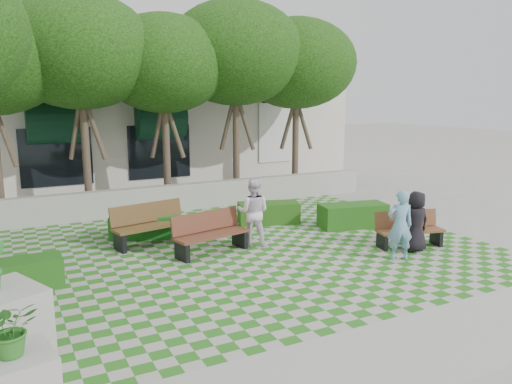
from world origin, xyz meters
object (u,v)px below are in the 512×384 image
bench_east (409,230)px  bench_west (151,225)px  bench_mid (210,234)px  person_dark (416,222)px  planter_front (15,373)px  person_blue (400,225)px  hedge_midright (269,213)px  person_white (253,212)px  hedge_east (353,216)px  hedge_midleft (144,226)px  hedge_west (15,276)px

bench_east → bench_west: bench_west is taller
bench_mid → person_dark: 5.19m
planter_front → person_blue: person_blue is taller
bench_east → hedge_midright: bench_east is taller
person_dark → person_white: size_ratio=0.87×
hedge_east → bench_mid: bearing=-175.7°
person_dark → person_white: (-3.39, 2.38, 0.12)m
hedge_midleft → person_dark: (5.76, -4.41, 0.45)m
bench_east → bench_west: size_ratio=0.86×
hedge_west → person_blue: (8.27, -2.10, 0.54)m
hedge_east → hedge_west: 9.25m
hedge_midright → planter_front: (-7.32, -6.95, 0.30)m
bench_mid → bench_east: bearing=-33.3°
hedge_midleft → person_white: size_ratio=1.02×
hedge_midleft → person_dark: size_ratio=1.18×
hedge_west → planter_front: bearing=-91.6°
bench_east → person_blue: (-1.02, -0.73, 0.41)m
person_white → hedge_west: bearing=42.4°
hedge_midright → hedge_east: bearing=-37.8°
hedge_midleft → person_white: person_white is taller
hedge_east → hedge_midright: hedge_east is taller
hedge_east → person_blue: 3.14m
hedge_west → planter_front: (-0.13, -4.53, 0.30)m
person_white → bench_east: bearing=-172.9°
hedge_midright → person_white: bearing=-128.9°
hedge_midright → person_dark: (1.93, -4.19, 0.45)m
hedge_east → person_white: person_white is taller
person_white → bench_mid: bearing=41.6°
person_dark → hedge_midleft: bearing=-32.8°
bench_mid → person_white: bearing=-6.9°
hedge_east → hedge_midleft: size_ratio=1.10×
bench_mid → hedge_midleft: 2.42m
person_white → hedge_midright: bearing=-92.7°
hedge_west → person_blue: bearing=-14.2°
bench_west → person_white: bearing=-40.8°
bench_east → person_white: person_white is taller
planter_front → person_white: size_ratio=0.85×
person_blue → bench_west: bearing=-16.7°
planter_front → hedge_midright: bearing=43.5°
hedge_east → hedge_midright: (-2.02, 1.57, -0.03)m
bench_mid → person_blue: size_ratio=1.20×
hedge_east → hedge_midleft: hedge_east is taller
planter_front → person_blue: bearing=16.1°
hedge_west → hedge_east: bearing=5.3°
planter_front → person_dark: 9.65m
bench_east → hedge_east: bearing=106.5°
person_blue → hedge_west: bearing=8.4°
bench_west → hedge_east: (5.87, -1.08, -0.17)m
bench_mid → planter_front: bearing=-144.6°
hedge_midleft → hedge_west: hedge_midleft is taller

